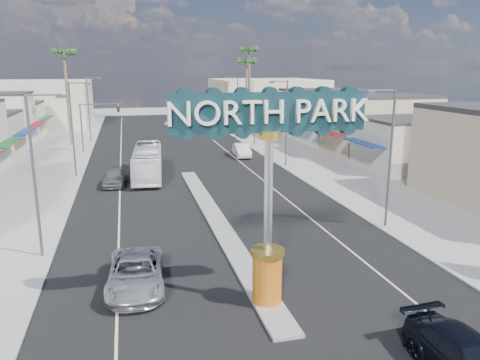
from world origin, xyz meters
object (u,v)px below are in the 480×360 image
palm_right_far (249,55)px  car_parked_left (115,177)px  streetlight_l_near (37,168)px  palm_left_far (64,58)px  gateway_sign (269,175)px  streetlight_l_far (90,106)px  suv_right (469,360)px  traffic_signal_right (241,114)px  suv_left (136,273)px  palm_right_mid (247,65)px  city_bus (148,162)px  streetlight_r_far (237,104)px  traffic_signal_left (96,118)px  streetlight_l_mid (74,125)px  streetlight_r_mid (285,119)px  streetlight_r_near (388,152)px  car_parked_right (242,150)px

palm_right_far → car_parked_left: palm_right_far is taller
streetlight_l_near → palm_left_far: bearing=93.7°
gateway_sign → streetlight_l_far: bearing=101.8°
palm_left_far → suv_right: bearing=-71.7°
gateway_sign → traffic_signal_right: size_ratio=1.53×
palm_left_far → suv_left: 46.92m
gateway_sign → palm_right_mid: bearing=76.5°
city_bus → streetlight_l_far: bearing=109.9°
streetlight_r_far → car_parked_left: streetlight_r_far is taller
traffic_signal_left → palm_left_far: size_ratio=0.46×
streetlight_l_near → palm_right_far: size_ratio=0.64×
streetlight_l_near → city_bus: streetlight_l_near is taller
streetlight_l_mid → suv_left: streetlight_l_mid is taller
palm_left_far → palm_right_far: bearing=23.2°
palm_right_far → suv_right: size_ratio=2.68×
gateway_sign → streetlight_l_near: size_ratio=1.02×
streetlight_r_mid → streetlight_r_far: bearing=90.0°
streetlight_l_mid → suv_right: 38.15m
streetlight_r_near → palm_right_mid: palm_right_mid is taller
streetlight_l_far → streetlight_r_mid: same height
suv_left → streetlight_l_near: bearing=136.8°
streetlight_r_mid → suv_left: size_ratio=1.60×
palm_right_far → car_parked_left: (-21.90, -36.02, -11.59)m
streetlight_r_near → city_bus: bearing=127.9°
streetlight_l_mid → car_parked_right: (17.87, 6.67, -4.29)m
streetlight_l_near → car_parked_right: bearing=56.2°
traffic_signal_left → suv_right: 50.76m
traffic_signal_left → streetlight_l_far: 8.14m
streetlight_l_far → car_parked_right: streetlight_l_far is taller
palm_right_mid → suv_right: size_ratio=2.30×
suv_right → city_bus: bearing=101.7°
streetlight_r_far → suv_left: size_ratio=1.60×
traffic_signal_right → car_parked_left: size_ratio=1.29×
palm_right_far → car_parked_right: (-7.56, -25.33, -11.61)m
traffic_signal_left → palm_left_far: bearing=122.4°
car_parked_left → city_bus: 3.95m
streetlight_l_mid → suv_left: 25.90m
traffic_signal_right → streetlight_r_near: 34.03m
car_parked_left → streetlight_r_far: bearing=62.5°
traffic_signal_left → streetlight_r_far: size_ratio=0.67×
streetlight_r_far → car_parked_left: bearing=-123.7°
palm_right_mid → streetlight_r_far: bearing=-122.7°
suv_right → streetlight_r_mid: bearing=77.8°
streetlight_l_near → suv_right: size_ratio=1.71×
city_bus → streetlight_r_far: bearing=63.2°
palm_right_mid → palm_left_far: bearing=-167.0°
streetlight_l_mid → palm_right_far: palm_right_far is taller
streetlight_r_near → suv_right: streetlight_r_near is taller
palm_left_far → traffic_signal_left: bearing=-57.6°
streetlight_l_near → suv_left: 8.21m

